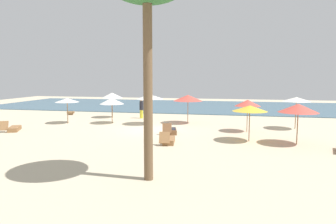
% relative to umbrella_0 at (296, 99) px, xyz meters
% --- Properties ---
extents(ground_plane, '(60.00, 60.00, 0.00)m').
position_rel_umbrella_0_xyz_m(ground_plane, '(-9.73, -2.44, -2.08)').
color(ground_plane, beige).
extents(ocean_water, '(48.00, 16.00, 0.06)m').
position_rel_umbrella_0_xyz_m(ocean_water, '(-9.73, 14.56, -2.05)').
color(ocean_water, '#3D6075').
rests_on(ocean_water, ground_plane).
extents(umbrella_0, '(1.95, 1.95, 2.24)m').
position_rel_umbrella_0_xyz_m(umbrella_0, '(0.00, 0.00, 0.00)').
color(umbrella_0, olive).
rests_on(umbrella_0, ground_plane).
extents(umbrella_1, '(1.96, 1.96, 2.05)m').
position_rel_umbrella_0_xyz_m(umbrella_1, '(-3.33, -4.88, -0.20)').
color(umbrella_1, brown).
rests_on(umbrella_1, ground_plane).
extents(umbrella_2, '(2.10, 2.10, 2.30)m').
position_rel_umbrella_0_xyz_m(umbrella_2, '(-10.48, -0.17, 0.04)').
color(umbrella_2, brown).
rests_on(umbrella_2, ground_plane).
extents(umbrella_3, '(1.83, 1.83, 1.97)m').
position_rel_umbrella_0_xyz_m(umbrella_3, '(-16.96, -0.96, -0.27)').
color(umbrella_3, olive).
rests_on(umbrella_3, ground_plane).
extents(umbrella_4, '(1.70, 1.70, 2.14)m').
position_rel_umbrella_0_xyz_m(umbrella_4, '(-3.34, -1.76, -0.16)').
color(umbrella_4, olive).
rests_on(umbrella_4, ground_plane).
extents(umbrella_5, '(2.10, 2.10, 2.22)m').
position_rel_umbrella_0_xyz_m(umbrella_5, '(-0.83, -5.14, -0.10)').
color(umbrella_5, brown).
rests_on(umbrella_5, ground_plane).
extents(umbrella_6, '(1.88, 1.88, 2.00)m').
position_rel_umbrella_0_xyz_m(umbrella_6, '(-13.54, -0.25, -0.33)').
color(umbrella_6, brown).
rests_on(umbrella_6, ground_plane).
extents(umbrella_7, '(2.28, 2.28, 2.23)m').
position_rel_umbrella_0_xyz_m(umbrella_7, '(-7.74, 1.01, -0.09)').
color(umbrella_7, olive).
rests_on(umbrella_7, ground_plane).
extents(umbrella_8, '(1.89, 1.89, 2.22)m').
position_rel_umbrella_0_xyz_m(umbrella_8, '(-14.83, 2.91, -0.10)').
color(umbrella_8, brown).
rests_on(umbrella_8, ground_plane).
extents(lounger_0, '(0.95, 1.73, 0.74)m').
position_rel_umbrella_0_xyz_m(lounger_0, '(-8.15, -3.45, -1.91)').
color(lounger_0, brown).
rests_on(lounger_0, ground_plane).
extents(lounger_1, '(1.26, 1.73, 0.74)m').
position_rel_umbrella_0_xyz_m(lounger_1, '(-18.77, -4.84, -1.91)').
color(lounger_1, olive).
rests_on(lounger_1, ground_plane).
extents(lounger_2, '(0.80, 1.72, 0.73)m').
position_rel_umbrella_0_xyz_m(lounger_2, '(-7.70, -6.36, -1.91)').
color(lounger_2, olive).
rests_on(lounger_2, ground_plane).
extents(person_1, '(0.42, 0.42, 1.69)m').
position_rel_umbrella_0_xyz_m(person_1, '(-12.15, 3.02, -1.24)').
color(person_1, yellow).
rests_on(person_1, ground_plane).
extents(dog, '(0.82, 0.34, 0.38)m').
position_rel_umbrella_0_xyz_m(dog, '(-19.45, 3.84, -1.89)').
color(dog, olive).
rests_on(dog, ground_plane).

